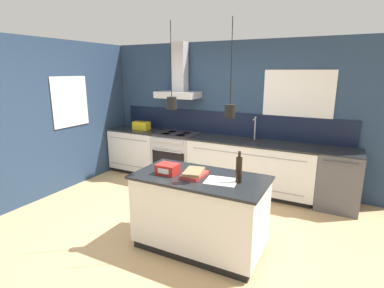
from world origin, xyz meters
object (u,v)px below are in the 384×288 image
at_px(book_stack, 194,173).
at_px(bottle_on_island, 239,169).
at_px(red_supply_box, 168,169).
at_px(oven_range, 176,156).
at_px(yellow_toolbox, 141,126).
at_px(dishwasher, 339,180).

bearing_deg(book_stack, bottle_on_island, 6.08).
height_order(bottle_on_island, book_stack, bottle_on_island).
height_order(bottle_on_island, red_supply_box, bottle_on_island).
relative_size(bottle_on_island, red_supply_box, 1.46).
height_order(oven_range, book_stack, book_stack).
bearing_deg(yellow_toolbox, bottle_on_island, -35.45).
height_order(book_stack, yellow_toolbox, yellow_toolbox).
distance_m(dishwasher, book_stack, 2.54).
bearing_deg(bottle_on_island, dishwasher, 63.39).
distance_m(bottle_on_island, yellow_toolbox, 3.35).
bearing_deg(oven_range, bottle_on_island, -45.43).
relative_size(oven_range, yellow_toolbox, 2.68).
height_order(dishwasher, book_stack, book_stack).
bearing_deg(oven_range, yellow_toolbox, 179.70).
distance_m(bottle_on_island, red_supply_box, 0.84).
relative_size(book_stack, yellow_toolbox, 1.02).
xyz_separation_m(dishwasher, red_supply_box, (-1.80, -2.05, 0.51)).
relative_size(bottle_on_island, yellow_toolbox, 1.02).
bearing_deg(red_supply_box, dishwasher, 48.72).
distance_m(red_supply_box, yellow_toolbox, 2.80).
xyz_separation_m(oven_range, bottle_on_island, (1.91, -1.94, 0.60)).
distance_m(book_stack, yellow_toolbox, 2.99).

